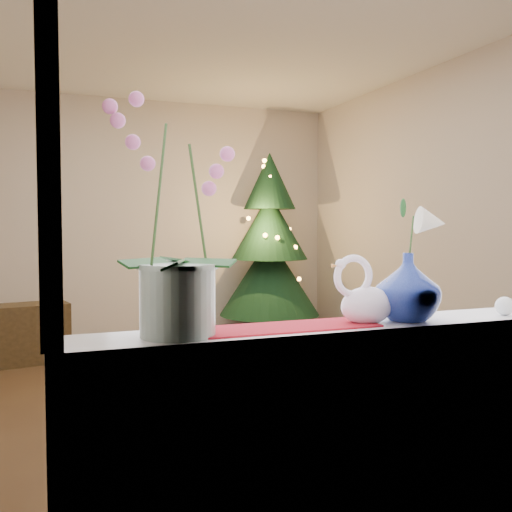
{
  "coord_description": "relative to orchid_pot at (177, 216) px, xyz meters",
  "views": [
    {
      "loc": [
        -1.11,
        -4.09,
        1.26
      ],
      "look_at": [
        -0.08,
        -1.4,
        1.11
      ],
      "focal_mm": 40.0,
      "sensor_mm": 36.0,
      "label": 1
    }
  ],
  "objects": [
    {
      "name": "blue_vase",
      "position": [
        0.83,
        -0.01,
        -0.23
      ],
      "size": [
        0.33,
        0.33,
        0.28
      ],
      "primitive_type": "imported",
      "rotation": [
        0.0,
        0.0,
        0.27
      ],
      "color": "navy",
      "rests_on": "windowsill"
    },
    {
      "name": "orchid_pot",
      "position": [
        0.0,
        0.0,
        0.0
      ],
      "size": [
        0.28,
        0.28,
        0.74
      ],
      "primitive_type": null,
      "rotation": [
        0.0,
        0.0,
        -0.09
      ],
      "color": "white",
      "rests_on": "windowsill"
    },
    {
      "name": "lily",
      "position": [
        0.83,
        -0.01,
        0.02
      ],
      "size": [
        0.15,
        0.09,
        0.21
      ],
      "primitive_type": null,
      "color": "beige",
      "rests_on": "blue_vase"
    },
    {
      "name": "wall_back",
      "position": [
        0.71,
        4.88,
        0.06
      ],
      "size": [
        4.5,
        0.1,
        2.7
      ],
      "primitive_type": "cube",
      "color": "beige",
      "rests_on": "ground"
    },
    {
      "name": "swan",
      "position": [
        0.67,
        -0.01,
        -0.26
      ],
      "size": [
        0.28,
        0.16,
        0.23
      ],
      "primitive_type": null,
      "rotation": [
        0.0,
        0.0,
        -0.13
      ],
      "color": "white",
      "rests_on": "windowsill"
    },
    {
      "name": "ceiling",
      "position": [
        0.71,
        2.38,
        1.41
      ],
      "size": [
        5.0,
        5.0,
        0.0
      ],
      "primitive_type": "plane",
      "color": "white",
      "rests_on": "wall_back"
    },
    {
      "name": "ground",
      "position": [
        0.71,
        2.38,
        -1.29
      ],
      "size": [
        5.0,
        5.0,
        0.0
      ],
      "primitive_type": "plane",
      "color": "#3A2517",
      "rests_on": "ground"
    },
    {
      "name": "paperweight",
      "position": [
        1.25,
        -0.04,
        -0.33
      ],
      "size": [
        0.09,
        0.09,
        0.07
      ],
      "primitive_type": "sphere",
      "rotation": [
        0.0,
        0.0,
        0.42
      ],
      "color": "white",
      "rests_on": "windowsill"
    },
    {
      "name": "wall_front",
      "position": [
        0.71,
        -0.12,
        0.06
      ],
      "size": [
        4.5,
        0.1,
        2.7
      ],
      "primitive_type": "cube",
      "color": "beige",
      "rests_on": "ground"
    },
    {
      "name": "window_apron",
      "position": [
        0.71,
        -0.08,
        -0.85
      ],
      "size": [
        2.2,
        0.08,
        0.88
      ],
      "primitive_type": "cube",
      "color": "white",
      "rests_on": "ground"
    },
    {
      "name": "xmas_tree",
      "position": [
        2.07,
        4.33,
        -0.24
      ],
      "size": [
        1.5,
        1.5,
        2.1
      ],
      "primitive_type": null,
      "rotation": [
        0.0,
        0.0,
        -0.39
      ],
      "color": "black",
      "rests_on": "ground"
    },
    {
      "name": "window_frame",
      "position": [
        0.71,
        -0.09,
        0.41
      ],
      "size": [
        2.22,
        0.06,
        1.6
      ],
      "primitive_type": null,
      "color": "white",
      "rests_on": "windowsill"
    },
    {
      "name": "wall_right",
      "position": [
        2.96,
        2.38,
        0.06
      ],
      "size": [
        0.1,
        5.0,
        2.7
      ],
      "primitive_type": "cube",
      "color": "beige",
      "rests_on": "ground"
    },
    {
      "name": "runner",
      "position": [
        0.33,
        0.01,
        -0.37
      ],
      "size": [
        0.7,
        0.2,
        0.01
      ],
      "primitive_type": "cube",
      "color": "maroon",
      "rests_on": "windowsill"
    },
    {
      "name": "side_table",
      "position": [
        -0.52,
        3.88,
        -1.02
      ],
      "size": [
        0.78,
        0.49,
        0.55
      ],
      "primitive_type": "cube",
      "rotation": [
        0.0,
        0.0,
        0.19
      ],
      "color": "black",
      "rests_on": "ground"
    },
    {
      "name": "windowsill",
      "position": [
        0.71,
        0.01,
        -0.39
      ],
      "size": [
        2.2,
        0.26,
        0.04
      ],
      "primitive_type": "cube",
      "color": "white",
      "rests_on": "window_apron"
    }
  ]
}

